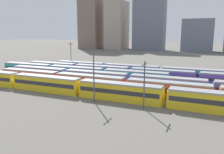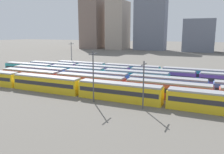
{
  "view_description": "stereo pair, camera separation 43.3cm",
  "coord_description": "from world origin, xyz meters",
  "px_view_note": "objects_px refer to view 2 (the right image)",
  "views": [
    {
      "loc": [
        45.22,
        -43.15,
        14.04
      ],
      "look_at": [
        20.68,
        13.0,
        2.04
      ],
      "focal_mm": 36.99,
      "sensor_mm": 36.0,
      "label": 1
    },
    {
      "loc": [
        45.61,
        -42.98,
        14.04
      ],
      "look_at": [
        20.68,
        13.0,
        2.04
      ],
      "focal_mm": 36.99,
      "sensor_mm": 36.0,
      "label": 2
    }
  ],
  "objects_px": {
    "train_track_4": "(197,79)",
    "train_track_5": "(161,73)",
    "train_track_0": "(165,97)",
    "catenary_pole_0": "(143,82)",
    "catenary_pole_2": "(93,74)",
    "catenary_pole_1": "(71,55)",
    "train_track_2": "(211,89)",
    "train_track_3": "(76,73)",
    "train_track_1": "(126,86)"
  },
  "relations": [
    {
      "from": "train_track_4",
      "to": "train_track_5",
      "type": "distance_m",
      "value": 11.96
    },
    {
      "from": "train_track_2",
      "to": "catenary_pole_0",
      "type": "distance_m",
      "value": 17.92
    },
    {
      "from": "train_track_5",
      "to": "catenary_pole_2",
      "type": "height_order",
      "value": "catenary_pole_2"
    },
    {
      "from": "train_track_1",
      "to": "catenary_pole_1",
      "type": "height_order",
      "value": "catenary_pole_1"
    },
    {
      "from": "train_track_2",
      "to": "train_track_3",
      "type": "distance_m",
      "value": 38.18
    },
    {
      "from": "catenary_pole_0",
      "to": "train_track_4",
      "type": "bearing_deg",
      "value": 72.05
    },
    {
      "from": "train_track_4",
      "to": "catenary_pole_0",
      "type": "bearing_deg",
      "value": -107.95
    },
    {
      "from": "train_track_3",
      "to": "catenary_pole_0",
      "type": "height_order",
      "value": "catenary_pole_0"
    },
    {
      "from": "train_track_0",
      "to": "train_track_1",
      "type": "bearing_deg",
      "value": 152.42
    },
    {
      "from": "train_track_1",
      "to": "train_track_4",
      "type": "xyz_separation_m",
      "value": [
        14.36,
        15.6,
        0.0
      ]
    },
    {
      "from": "train_track_2",
      "to": "train_track_5",
      "type": "height_order",
      "value": "same"
    },
    {
      "from": "train_track_2",
      "to": "catenary_pole_2",
      "type": "bearing_deg",
      "value": -147.65
    },
    {
      "from": "train_track_0",
      "to": "train_track_4",
      "type": "bearing_deg",
      "value": 78.05
    },
    {
      "from": "train_track_2",
      "to": "train_track_0",
      "type": "bearing_deg",
      "value": -126.98
    },
    {
      "from": "train_track_1",
      "to": "train_track_5",
      "type": "bearing_deg",
      "value": 80.23
    },
    {
      "from": "train_track_1",
      "to": "train_track_5",
      "type": "relative_size",
      "value": 1.0
    },
    {
      "from": "train_track_0",
      "to": "catenary_pole_0",
      "type": "xyz_separation_m",
      "value": [
        -3.38,
        -3.23,
        3.1
      ]
    },
    {
      "from": "train_track_3",
      "to": "train_track_4",
      "type": "height_order",
      "value": "same"
    },
    {
      "from": "train_track_2",
      "to": "train_track_5",
      "type": "relative_size",
      "value": 1.51
    },
    {
      "from": "train_track_2",
      "to": "catenary_pole_0",
      "type": "xyz_separation_m",
      "value": [
        -11.21,
        -13.63,
        3.1
      ]
    },
    {
      "from": "train_track_2",
      "to": "catenary_pole_2",
      "type": "distance_m",
      "value": 25.82
    },
    {
      "from": "train_track_0",
      "to": "train_track_2",
      "type": "height_order",
      "value": "same"
    },
    {
      "from": "train_track_4",
      "to": "catenary_pole_0",
      "type": "height_order",
      "value": "catenary_pole_0"
    },
    {
      "from": "catenary_pole_1",
      "to": "catenary_pole_0",
      "type": "bearing_deg",
      "value": -41.02
    },
    {
      "from": "catenary_pole_0",
      "to": "catenary_pole_1",
      "type": "bearing_deg",
      "value": 138.98
    },
    {
      "from": "catenary_pole_1",
      "to": "catenary_pole_2",
      "type": "xyz_separation_m",
      "value": [
        26.88,
        -32.43,
        0.03
      ]
    },
    {
      "from": "train_track_0",
      "to": "catenary_pole_2",
      "type": "relative_size",
      "value": 10.81
    },
    {
      "from": "train_track_3",
      "to": "catenary_pole_0",
      "type": "distance_m",
      "value": 32.75
    },
    {
      "from": "train_track_5",
      "to": "catenary_pole_0",
      "type": "xyz_separation_m",
      "value": [
        2.99,
        -29.23,
        3.1
      ]
    },
    {
      "from": "train_track_4",
      "to": "catenary_pole_1",
      "type": "relative_size",
      "value": 10.86
    },
    {
      "from": "train_track_1",
      "to": "catenary_pole_1",
      "type": "xyz_separation_m",
      "value": [
        -30.67,
        23.97,
        3.83
      ]
    },
    {
      "from": "train_track_0",
      "to": "train_track_2",
      "type": "distance_m",
      "value": 13.02
    },
    {
      "from": "catenary_pole_0",
      "to": "catenary_pole_1",
      "type": "xyz_separation_m",
      "value": [
        -37.24,
        32.4,
        0.73
      ]
    },
    {
      "from": "train_track_3",
      "to": "train_track_5",
      "type": "xyz_separation_m",
      "value": [
        23.63,
        10.4,
        0.0
      ]
    },
    {
      "from": "train_track_5",
      "to": "catenary_pole_2",
      "type": "xyz_separation_m",
      "value": [
        -7.37,
        -29.26,
        3.85
      ]
    },
    {
      "from": "catenary_pole_1",
      "to": "train_track_1",
      "type": "bearing_deg",
      "value": -38.01
    },
    {
      "from": "train_track_3",
      "to": "train_track_5",
      "type": "height_order",
      "value": "same"
    },
    {
      "from": "catenary_pole_1",
      "to": "train_track_2",
      "type": "bearing_deg",
      "value": -21.17
    },
    {
      "from": "catenary_pole_1",
      "to": "train_track_0",
      "type": "bearing_deg",
      "value": -35.68
    },
    {
      "from": "train_track_1",
      "to": "train_track_2",
      "type": "distance_m",
      "value": 18.53
    },
    {
      "from": "train_track_2",
      "to": "train_track_4",
      "type": "height_order",
      "value": "same"
    },
    {
      "from": "train_track_4",
      "to": "catenary_pole_1",
      "type": "bearing_deg",
      "value": 169.47
    },
    {
      "from": "train_track_0",
      "to": "catenary_pole_0",
      "type": "height_order",
      "value": "catenary_pole_0"
    },
    {
      "from": "train_track_4",
      "to": "catenary_pole_2",
      "type": "xyz_separation_m",
      "value": [
        -18.14,
        -24.06,
        3.85
      ]
    },
    {
      "from": "train_track_1",
      "to": "train_track_4",
      "type": "bearing_deg",
      "value": 47.38
    },
    {
      "from": "train_track_0",
      "to": "train_track_3",
      "type": "height_order",
      "value": "same"
    },
    {
      "from": "catenary_pole_2",
      "to": "train_track_2",
      "type": "bearing_deg",
      "value": 32.35
    },
    {
      "from": "catenary_pole_2",
      "to": "catenary_pole_1",
      "type": "bearing_deg",
      "value": 129.66
    },
    {
      "from": "train_track_5",
      "to": "catenary_pole_2",
      "type": "relative_size",
      "value": 7.18
    },
    {
      "from": "catenary_pole_2",
      "to": "train_track_0",
      "type": "bearing_deg",
      "value": 13.36
    }
  ]
}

